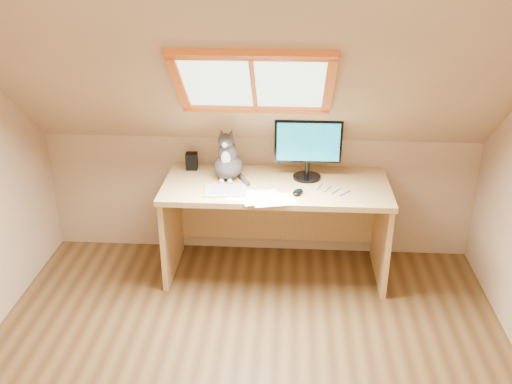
{
  "coord_description": "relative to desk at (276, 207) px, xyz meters",
  "views": [
    {
      "loc": [
        0.24,
        -2.54,
        2.5
      ],
      "look_at": [
        0.02,
        1.0,
        0.87
      ],
      "focal_mm": 40.0,
      "sensor_mm": 36.0,
      "label": 1
    }
  ],
  "objects": [
    {
      "name": "room_shell",
      "position": [
        -0.15,
        -1.54,
        0.89
      ],
      "size": [
        3.52,
        3.52,
        2.41
      ],
      "color": "tan",
      "rests_on": "ground"
    },
    {
      "name": "desk",
      "position": [
        0.0,
        0.0,
        0.0
      ],
      "size": [
        1.7,
        0.74,
        0.78
      ],
      "color": "tan",
      "rests_on": "ground"
    },
    {
      "name": "monitor",
      "position": [
        0.23,
        0.04,
        0.5
      ],
      "size": [
        0.5,
        0.21,
        0.47
      ],
      "color": "black",
      "rests_on": "desk"
    },
    {
      "name": "cat",
      "position": [
        -0.37,
        0.01,
        0.38
      ],
      "size": [
        0.24,
        0.29,
        0.41
      ],
      "color": "#423C3A",
      "rests_on": "desk"
    },
    {
      "name": "desk_speaker",
      "position": [
        -0.68,
        0.18,
        0.3
      ],
      "size": [
        0.1,
        0.1,
        0.13
      ],
      "primitive_type": "cube",
      "rotation": [
        0.0,
        0.0,
        0.08
      ],
      "color": "black",
      "rests_on": "desk"
    },
    {
      "name": "graphics_tablet",
      "position": [
        -0.36,
        -0.24,
        0.24
      ],
      "size": [
        0.32,
        0.24,
        0.01
      ],
      "primitive_type": "cube",
      "rotation": [
        0.0,
        0.0,
        0.1
      ],
      "color": "#B2B2B7",
      "rests_on": "desk"
    },
    {
      "name": "mouse",
      "position": [
        0.16,
        -0.26,
        0.25
      ],
      "size": [
        0.11,
        0.13,
        0.04
      ],
      "primitive_type": "ellipsoid",
      "rotation": [
        0.0,
        0.0,
        -0.43
      ],
      "color": "black",
      "rests_on": "desk"
    },
    {
      "name": "papers",
      "position": [
        -0.09,
        -0.33,
        0.23
      ],
      "size": [
        0.35,
        0.3,
        0.01
      ],
      "color": "white",
      "rests_on": "desk"
    },
    {
      "name": "cables",
      "position": [
        0.32,
        -0.19,
        0.24
      ],
      "size": [
        0.51,
        0.26,
        0.01
      ],
      "color": "silver",
      "rests_on": "desk"
    }
  ]
}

